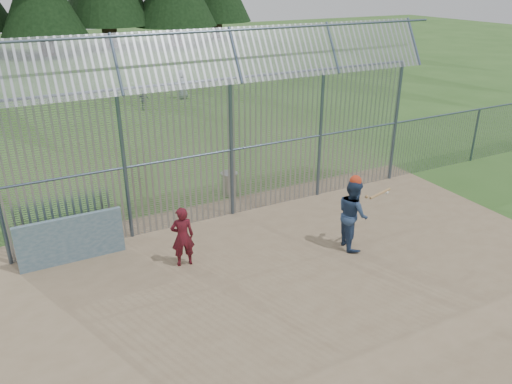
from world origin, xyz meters
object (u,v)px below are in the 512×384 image
batter (353,214)px  trash_can (229,183)px  dugout_wall (71,239)px  onlooker (183,237)px

batter → trash_can: batter is taller
dugout_wall → trash_can: size_ratio=3.05×
dugout_wall → onlooker: size_ratio=1.63×
dugout_wall → trash_can: 5.49m
dugout_wall → onlooker: (2.36, -1.40, 0.17)m
batter → dugout_wall: bearing=82.6°
batter → onlooker: (-4.16, 1.15, -0.16)m
batter → onlooker: bearing=88.5°
trash_can → batter: bearing=-72.8°
dugout_wall → batter: bearing=-21.4°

